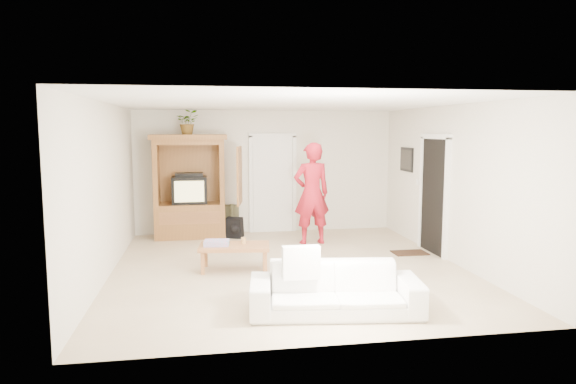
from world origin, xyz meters
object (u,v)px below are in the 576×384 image
sofa (335,289)px  coffee_table (235,248)px  man (312,193)px  armoire (191,193)px

sofa → coffee_table: sofa is taller
man → coffee_table: 2.38m
armoire → sofa: (1.80, -4.75, -0.61)m
armoire → man: 2.51m
armoire → man: bearing=-23.0°
sofa → armoire: bearing=117.9°
man → sofa: bearing=75.8°
armoire → man: (2.31, -0.98, 0.07)m
armoire → man: armoire is taller
armoire → coffee_table: bearing=-74.8°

